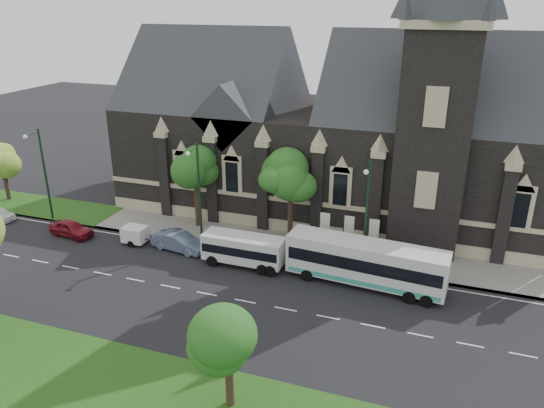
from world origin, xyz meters
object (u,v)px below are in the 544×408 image
at_px(tree_walk_right, 294,178).
at_px(tour_coach, 366,262).
at_px(shuttle_bus, 244,249).
at_px(tree_walk_left, 198,168).
at_px(banner_flag_center, 347,231).
at_px(street_lamp_far, 43,170).
at_px(tree_walk_far, 4,158).
at_px(banner_flag_left, 323,227).
at_px(sedan, 179,241).
at_px(banner_flag_right, 372,234).
at_px(car_far_red, 71,228).
at_px(tree_park_east, 232,329).
at_px(box_trailer, 135,234).
at_px(street_lamp_near, 366,211).
at_px(street_lamp_mid, 198,190).

bearing_deg(tree_walk_right, tour_coach, -37.54).
height_order(tour_coach, shuttle_bus, tour_coach).
xyz_separation_m(tree_walk_left, tour_coach, (16.32, -5.61, -3.87)).
bearing_deg(tree_walk_right, banner_flag_center, -18.64).
bearing_deg(street_lamp_far, tree_walk_far, 158.50).
height_order(banner_flag_left, sedan, banner_flag_left).
bearing_deg(tree_walk_far, banner_flag_right, -1.77).
relative_size(banner_flag_center, banner_flag_right, 1.00).
distance_m(shuttle_bus, sedan, 6.29).
height_order(tree_walk_left, banner_flag_left, tree_walk_left).
height_order(banner_flag_center, car_far_red, banner_flag_center).
bearing_deg(tree_walk_left, shuttle_bus, -40.70).
bearing_deg(shuttle_bus, tree_park_east, -69.51).
bearing_deg(tour_coach, tree_walk_left, 165.76).
bearing_deg(tree_walk_far, box_trailer, -14.40).
bearing_deg(tree_walk_left, tour_coach, -18.97).
xyz_separation_m(tree_walk_far, banner_flag_left, (34.11, -1.18, -2.24)).
height_order(tree_walk_right, banner_flag_center, tree_walk_right).
bearing_deg(car_far_red, street_lamp_far, 69.23).
height_order(banner_flag_center, shuttle_bus, banner_flag_center).
bearing_deg(tree_walk_far, tour_coach, -7.55).
bearing_deg(tree_walk_right, banner_flag_left, -29.10).
height_order(street_lamp_near, shuttle_bus, street_lamp_near).
relative_size(tree_walk_left, street_lamp_near, 0.85).
bearing_deg(box_trailer, banner_flag_center, 11.56).
distance_m(street_lamp_mid, shuttle_bus, 6.47).
bearing_deg(tour_coach, street_lamp_mid, 176.88).
xyz_separation_m(tour_coach, box_trailer, (-20.05, 0.39, -0.98)).
bearing_deg(street_lamp_far, shuttle_bus, -5.87).
height_order(street_lamp_far, sedan, street_lamp_far).
bearing_deg(sedan, banner_flag_center, -68.58).
bearing_deg(tree_walk_far, tree_walk_left, 1.37).
relative_size(shuttle_bus, car_far_red, 1.55).
distance_m(street_lamp_near, banner_flag_center, 3.74).
relative_size(banner_flag_left, car_far_red, 0.94).
distance_m(street_lamp_near, tour_coach, 3.85).
bearing_deg(tree_walk_right, street_lamp_near, -28.06).
relative_size(tree_walk_right, box_trailer, 2.67).
relative_size(tree_walk_right, banner_flag_right, 1.95).
bearing_deg(tour_coach, tree_walk_right, 147.19).
bearing_deg(street_lamp_mid, tree_walk_left, 116.47).
bearing_deg(banner_flag_center, banner_flag_left, 180.00).
height_order(tree_walk_far, shuttle_bus, tree_walk_far).
xyz_separation_m(street_lamp_near, car_far_red, (-25.81, -2.18, -4.39)).
xyz_separation_m(tree_walk_far, shuttle_bus, (28.72, -5.23, -3.15)).
xyz_separation_m(street_lamp_mid, banner_flag_left, (10.29, 1.91, -2.73)).
bearing_deg(street_lamp_mid, car_far_red, -169.55).
height_order(banner_flag_left, banner_flag_center, same).
relative_size(tree_walk_right, tree_walk_left, 1.02).
bearing_deg(banner_flag_center, box_trailer, -168.81).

